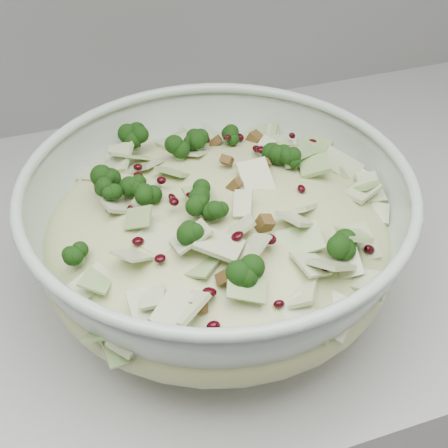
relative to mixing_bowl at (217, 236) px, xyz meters
name	(u,v)px	position (x,y,z in m)	size (l,w,h in m)	color
mixing_bowl	(217,236)	(0.00, 0.00, 0.00)	(0.40, 0.40, 0.14)	#B8CABA
salad	(217,217)	(0.00, 0.00, 0.02)	(0.36, 0.36, 0.14)	beige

